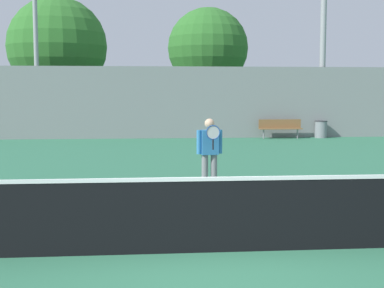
% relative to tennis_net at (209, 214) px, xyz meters
% --- Properties ---
extents(ground_plane, '(100.00, 100.00, 0.00)m').
position_rel_tennis_net_xyz_m(ground_plane, '(0.00, 0.00, -0.51)').
color(ground_plane, '#2D6B4C').
extents(tennis_net, '(12.27, 0.09, 1.01)m').
position_rel_tennis_net_xyz_m(tennis_net, '(0.00, 0.00, 0.00)').
color(tennis_net, '#99999E').
rests_on(tennis_net, ground_plane).
extents(tennis_player, '(0.57, 0.44, 1.55)m').
position_rel_tennis_net_xyz_m(tennis_player, '(0.55, 4.50, 0.36)').
color(tennis_player, slate).
rests_on(tennis_player, ground_plane).
extents(bench_courtside_near, '(1.96, 0.40, 0.87)m').
position_rel_tennis_net_xyz_m(bench_courtside_near, '(5.31, 17.02, 0.03)').
color(bench_courtside_near, brown).
rests_on(bench_courtside_near, ground_plane).
extents(light_pole_far_right, '(0.90, 0.60, 8.53)m').
position_rel_tennis_net_xyz_m(light_pole_far_right, '(-5.63, 17.64, 4.93)').
color(light_pole_far_right, '#939399').
rests_on(light_pole_far_right, ground_plane).
extents(trash_bin, '(0.57, 0.57, 0.79)m').
position_rel_tennis_net_xyz_m(trash_bin, '(7.27, 17.19, -0.12)').
color(trash_bin, gray).
rests_on(trash_bin, ground_plane).
extents(back_fence, '(33.03, 0.06, 3.27)m').
position_rel_tennis_net_xyz_m(back_fence, '(0.00, 17.55, 1.12)').
color(back_fence, gray).
rests_on(back_fence, ground_plane).
extents(tree_green_broad, '(5.11, 5.11, 7.01)m').
position_rel_tennis_net_xyz_m(tree_green_broad, '(-5.34, 21.66, 3.93)').
color(tree_green_broad, brown).
rests_on(tree_green_broad, ground_plane).
extents(tree_dark_dense, '(4.46, 4.46, 6.78)m').
position_rel_tennis_net_xyz_m(tree_dark_dense, '(2.68, 23.05, 4.01)').
color(tree_dark_dense, brown).
rests_on(tree_dark_dense, ground_plane).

